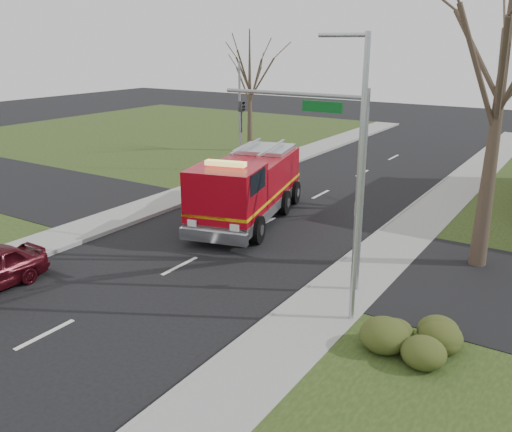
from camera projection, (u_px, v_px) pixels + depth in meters
The scene contains 10 objects.
ground at pixel (180, 266), 20.56m from camera, with size 120.00×120.00×0.00m, color black.
sidewalk_right at pixel (328, 305), 17.34m from camera, with size 2.40×80.00×0.15m, color gray.
sidewalk_left at pixel (71, 234), 23.73m from camera, with size 2.40×80.00×0.15m, color gray.
hedge_corner at pixel (405, 329), 14.94m from camera, with size 2.80×2.00×0.90m, color #353D16.
bare_tree_near at pixel (504, 64), 18.18m from camera, with size 6.00×6.00×12.00m.
bare_tree_left at pixel (250, 78), 39.99m from camera, with size 4.50×4.50×9.00m.
traffic_signal_mast at pixel (326, 152), 17.62m from camera, with size 5.29×0.18×6.80m.
streetlight_pole at pixel (357, 177), 15.08m from camera, with size 1.48×0.16×8.40m.
utility_pole_far at pixel (240, 118), 34.18m from camera, with size 0.14×0.14×7.00m, color gray.
fire_engine at pixel (247, 189), 25.36m from camera, with size 4.95×8.93×3.42m.
Camera 1 is at (12.72, -14.38, 8.15)m, focal length 38.00 mm.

